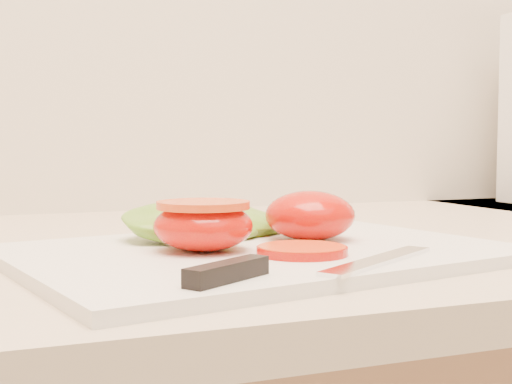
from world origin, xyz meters
name	(u,v)px	position (x,y,z in m)	size (l,w,h in m)	color
cutting_board	(260,253)	(-0.31, 1.55, 0.94)	(0.39, 0.28, 0.01)	white
tomato_half_dome	(310,215)	(-0.25, 1.57, 0.96)	(0.08, 0.08, 0.04)	red
tomato_half_cut	(203,224)	(-0.36, 1.55, 0.96)	(0.08, 0.08, 0.04)	red
tomato_slice_0	(302,250)	(-0.29, 1.50, 0.94)	(0.07, 0.07, 0.01)	orange
lettuce_leaf_0	(197,223)	(-0.34, 1.62, 0.95)	(0.15, 0.10, 0.03)	#71B630
lettuce_leaf_1	(239,221)	(-0.29, 1.64, 0.95)	(0.11, 0.08, 0.02)	#71B630
knife	(292,267)	(-0.33, 1.43, 0.94)	(0.22, 0.10, 0.01)	silver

